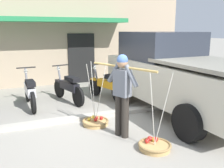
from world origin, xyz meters
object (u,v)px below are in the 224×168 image
at_px(motorcycle_second_in_row, 30,92).
at_px(fruit_basket_left_side, 154,145).
at_px(motorcycle_end_of_row, 107,86).
at_px(fruit_vendor, 122,90).
at_px(fruit_basket_right_side, 95,122).
at_px(parked_truck, 176,73).
at_px(wooden_crate, 125,88).
at_px(motorcycle_third_in_row, 68,87).

bearing_deg(motorcycle_second_in_row, fruit_basket_left_side, -62.10).
relative_size(motorcycle_second_in_row, motorcycle_end_of_row, 1.03).
height_order(fruit_vendor, fruit_basket_right_side, fruit_vendor).
bearing_deg(motorcycle_end_of_row, fruit_basket_right_side, -118.98).
bearing_deg(motorcycle_second_in_row, fruit_vendor, -60.49).
bearing_deg(fruit_basket_right_side, parked_truck, 3.59).
xyz_separation_m(motorcycle_second_in_row, wooden_crate, (3.23, 0.49, -0.29)).
bearing_deg(motorcycle_third_in_row, fruit_basket_right_side, -86.23).
relative_size(motorcycle_end_of_row, parked_truck, 0.37).
relative_size(fruit_vendor, motorcycle_end_of_row, 0.96).
relative_size(fruit_vendor, fruit_basket_right_side, 1.17).
bearing_deg(motorcycle_third_in_row, fruit_vendor, -81.22).
relative_size(fruit_basket_right_side, parked_truck, 0.30).
bearing_deg(fruit_basket_right_side, fruit_basket_left_side, -68.50).
relative_size(motorcycle_second_in_row, wooden_crate, 4.14).
xyz_separation_m(motorcycle_end_of_row, wooden_crate, (0.94, 0.61, -0.29)).
bearing_deg(fruit_vendor, motorcycle_end_of_row, 74.65).
bearing_deg(motorcycle_third_in_row, motorcycle_second_in_row, -175.16).
distance_m(motorcycle_second_in_row, wooden_crate, 3.28).
height_order(fruit_basket_left_side, motorcycle_second_in_row, fruit_basket_left_side).
bearing_deg(fruit_basket_right_side, motorcycle_second_in_row, 122.45).
xyz_separation_m(fruit_basket_right_side, motorcycle_end_of_row, (1.03, 1.86, 0.38)).
bearing_deg(motorcycle_second_in_row, motorcycle_third_in_row, 4.84).
distance_m(fruit_basket_left_side, motorcycle_second_in_row, 4.02).
bearing_deg(motorcycle_third_in_row, parked_truck, -38.42).
height_order(motorcycle_third_in_row, motorcycle_end_of_row, same).
height_order(fruit_vendor, motorcycle_second_in_row, fruit_vendor).
bearing_deg(wooden_crate, motorcycle_end_of_row, -146.85).
relative_size(motorcycle_second_in_row, motorcycle_third_in_row, 1.02).
bearing_deg(motorcycle_end_of_row, motorcycle_third_in_row, 169.52).
xyz_separation_m(fruit_basket_left_side, motorcycle_end_of_row, (0.42, 3.42, 0.38)).
distance_m(fruit_basket_right_side, motorcycle_second_in_row, 2.38).
relative_size(fruit_vendor, parked_truck, 0.35).
xyz_separation_m(motorcycle_third_in_row, motorcycle_end_of_row, (1.17, -0.22, 0.00)).
distance_m(fruit_vendor, motorcycle_third_in_row, 2.94).
height_order(parked_truck, wooden_crate, parked_truck).
distance_m(fruit_vendor, fruit_basket_left_side, 1.22).
height_order(fruit_vendor, parked_truck, parked_truck).
bearing_deg(motorcycle_end_of_row, motorcycle_second_in_row, 176.98).
distance_m(motorcycle_third_in_row, motorcycle_end_of_row, 1.19).
bearing_deg(fruit_basket_left_side, fruit_vendor, 111.72).
height_order(fruit_vendor, wooden_crate, fruit_vendor).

